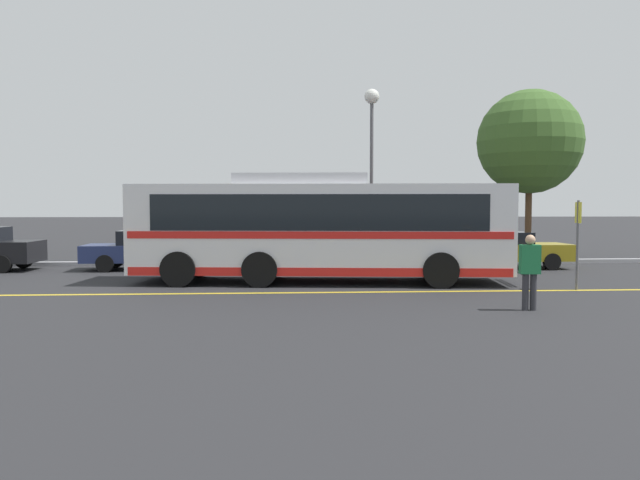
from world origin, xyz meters
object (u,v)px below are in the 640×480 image
Objects in this scene: transit_bus at (320,227)px; pedestrian_0 at (530,268)px; street_lamp at (372,129)px; tree_1 at (530,142)px; parked_car_1 at (151,250)px; bus_stop_sign at (578,233)px; parked_car_2 at (337,249)px; parked_car_3 at (503,249)px.

transit_bus reaches higher than pedestrian_0.
transit_bus is 8.02m from street_lamp.
transit_bus is 13.17m from tree_1.
parked_car_1 is at bearing -164.87° from tree_1.
bus_stop_sign is at bearing -105.36° from tree_1.
parked_car_2 is 2.86× the size of pedestrian_0.
street_lamp reaches higher than parked_car_1.
transit_bus reaches higher than parked_car_2.
transit_bus is 2.39× the size of parked_car_1.
parked_car_3 is 5.95m from bus_stop_sign.
transit_bus is at bearing -45.56° from pedestrian_0.
pedestrian_0 is (3.36, -9.03, 0.20)m from parked_car_2.
transit_bus is at bearing -61.83° from parked_car_3.
parked_car_3 is (6.04, -0.02, -0.05)m from parked_car_2.
bus_stop_sign is 0.33× the size of tree_1.
transit_bus is at bearing 52.25° from parked_car_1.
tree_1 is (2.86, 10.41, 3.51)m from bus_stop_sign.
tree_1 is at bearing 12.80° from street_lamp.
street_lamp is at bearing -167.20° from tree_1.
parked_car_1 is at bearing -91.91° from parked_car_3.
pedestrian_0 is (9.99, -9.35, 0.22)m from parked_car_1.
transit_bus is 2.42× the size of parked_car_2.
parked_car_2 is at bearing -152.96° from tree_1.
parked_car_1 is 16.55m from tree_1.
tree_1 reaches higher than parked_car_2.
parked_car_1 reaches higher than parked_car_3.
parked_car_2 is (6.63, -0.32, 0.02)m from parked_car_1.
parked_car_2 reaches higher than parked_car_1.
tree_1 is at bearing 113.73° from parked_car_2.
street_lamp is 7.35m from tree_1.
street_lamp is at bearing 165.15° from transit_bus.
parked_car_2 is at bearing 84.97° from parked_car_1.
bus_stop_sign reaches higher than parked_car_1.
pedestrian_0 is 4.08m from bus_stop_sign.
street_lamp reaches higher than parked_car_3.
tree_1 is at bearing 136.40° from transit_bus.
transit_bus is 7.14m from bus_stop_sign.
bus_stop_sign is at bearing 78.47° from transit_bus.
tree_1 reaches higher than pedestrian_0.
street_lamp is (-1.72, 11.89, 4.44)m from pedestrian_0.
tree_1 reaches higher than parked_car_1.
bus_stop_sign is at bearing 41.79° from parked_car_2.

